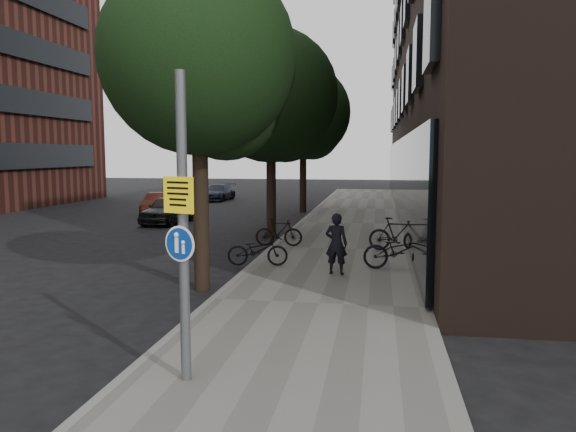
% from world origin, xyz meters
% --- Properties ---
extents(ground, '(120.00, 120.00, 0.00)m').
position_xyz_m(ground, '(0.00, 0.00, 0.00)').
color(ground, black).
rests_on(ground, ground).
extents(sidewalk, '(4.50, 60.00, 0.12)m').
position_xyz_m(sidewalk, '(0.25, 10.00, 0.06)').
color(sidewalk, slate).
rests_on(sidewalk, ground).
extents(curb_edge, '(0.15, 60.00, 0.13)m').
position_xyz_m(curb_edge, '(-2.00, 10.00, 0.07)').
color(curb_edge, slate).
rests_on(curb_edge, ground).
extents(building_right_dark_brick, '(12.00, 40.00, 18.00)m').
position_xyz_m(building_right_dark_brick, '(8.50, 22.00, 9.00)').
color(building_right_dark_brick, black).
rests_on(building_right_dark_brick, ground).
extents(street_tree_near, '(4.40, 4.40, 7.50)m').
position_xyz_m(street_tree_near, '(-2.53, 4.64, 5.11)').
color(street_tree_near, black).
rests_on(street_tree_near, ground).
extents(street_tree_mid, '(5.00, 5.00, 7.80)m').
position_xyz_m(street_tree_mid, '(-2.53, 13.14, 5.11)').
color(street_tree_mid, black).
rests_on(street_tree_mid, ground).
extents(street_tree_far, '(5.00, 5.00, 7.80)m').
position_xyz_m(street_tree_far, '(-2.53, 22.14, 5.11)').
color(street_tree_far, black).
rests_on(street_tree_far, ground).
extents(signpost, '(0.46, 0.18, 4.10)m').
position_xyz_m(signpost, '(-1.11, -0.82, 2.19)').
color(signpost, '#595B5E').
rests_on(signpost, sidewalk).
extents(pedestrian, '(0.62, 0.45, 1.55)m').
position_xyz_m(pedestrian, '(0.39, 6.15, 0.90)').
color(pedestrian, black).
rests_on(pedestrian, sidewalk).
extents(parked_bike_facade_near, '(1.97, 0.82, 1.01)m').
position_xyz_m(parked_bike_facade_near, '(2.00, 7.04, 0.62)').
color(parked_bike_facade_near, black).
rests_on(parked_bike_facade_near, sidewalk).
extents(parked_bike_facade_far, '(1.80, 0.74, 1.05)m').
position_xyz_m(parked_bike_facade_far, '(2.00, 9.80, 0.65)').
color(parked_bike_facade_far, black).
rests_on(parked_bike_facade_far, sidewalk).
extents(parked_bike_curb_near, '(1.70, 0.80, 0.86)m').
position_xyz_m(parked_bike_curb_near, '(-1.80, 6.88, 0.55)').
color(parked_bike_curb_near, black).
rests_on(parked_bike_curb_near, sidewalk).
extents(parked_bike_curb_far, '(1.57, 0.54, 0.93)m').
position_xyz_m(parked_bike_curb_far, '(-1.80, 10.15, 0.58)').
color(parked_bike_curb_far, black).
rests_on(parked_bike_curb_far, sidewalk).
extents(parked_car_near, '(1.73, 3.81, 1.27)m').
position_xyz_m(parked_car_near, '(-7.96, 16.24, 0.63)').
color(parked_car_near, black).
rests_on(parked_car_near, ground).
extents(parked_car_mid, '(1.54, 3.39, 1.08)m').
position_xyz_m(parked_car_mid, '(-10.08, 20.24, 0.54)').
color(parked_car_mid, '#512117').
rests_on(parked_car_mid, ground).
extents(parked_car_far, '(1.71, 3.84, 1.09)m').
position_xyz_m(parked_car_far, '(-9.22, 28.57, 0.55)').
color(parked_car_far, '#1B2031').
rests_on(parked_car_far, ground).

